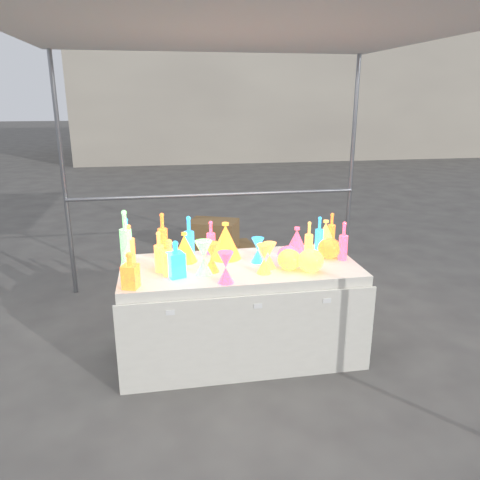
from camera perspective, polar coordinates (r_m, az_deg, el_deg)
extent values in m
plane|color=slate|center=(3.90, 0.00, -13.47)|extent=(80.00, 80.00, 0.00)
cylinder|color=gray|center=(4.95, -20.70, 6.90)|extent=(0.04, 0.04, 2.40)
cylinder|color=gray|center=(5.30, 13.40, 8.13)|extent=(0.04, 0.04, 2.40)
cube|color=white|center=(3.39, 0.00, 24.68)|extent=(3.15, 3.15, 0.06)
cylinder|color=gray|center=(4.91, -3.01, 5.52)|extent=(3.00, 0.04, 0.04)
cube|color=white|center=(3.72, 0.00, -8.49)|extent=(1.80, 0.80, 0.75)
cube|color=white|center=(3.38, 1.26, -12.06)|extent=(1.84, 0.02, 0.68)
cube|color=white|center=(3.19, -8.51, -8.76)|extent=(0.06, 0.00, 0.03)
cube|color=white|center=(3.26, 2.20, -8.05)|extent=(0.06, 0.00, 0.03)
cube|color=white|center=(3.39, 10.56, -7.29)|extent=(0.06, 0.00, 0.03)
cube|color=beige|center=(17.93, 5.09, 20.26)|extent=(14.00, 6.00, 6.00)
cube|color=olive|center=(6.15, -3.23, 0.39)|extent=(0.72, 0.63, 0.44)
cube|color=olive|center=(6.36, -1.35, -0.82)|extent=(0.72, 0.55, 0.06)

